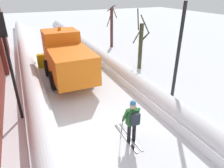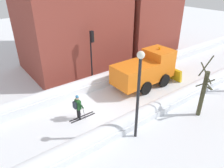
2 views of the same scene
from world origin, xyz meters
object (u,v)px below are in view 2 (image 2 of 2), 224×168
(plow_truck, at_px, (146,69))
(traffic_light_pole, at_px, (92,48))
(skier, at_px, (78,106))
(bare_tree_near, at_px, (203,92))
(street_lamp, at_px, (139,87))

(plow_truck, height_order, traffic_light_pole, traffic_light_pole)
(skier, xyz_separation_m, bare_tree_near, (4.48, 6.72, 0.77))
(plow_truck, bearing_deg, traffic_light_pole, -131.42)
(skier, bearing_deg, traffic_light_pole, 136.68)
(plow_truck, relative_size, skier, 3.31)
(street_lamp, distance_m, bare_tree_near, 5.21)
(street_lamp, relative_size, bare_tree_near, 1.27)
(plow_truck, height_order, skier, plow_truck)
(traffic_light_pole, bearing_deg, bare_tree_near, 21.03)
(plow_truck, xyz_separation_m, skier, (0.78, -6.93, -0.48))
(skier, height_order, bare_tree_near, bare_tree_near)
(plow_truck, distance_m, skier, 6.99)
(traffic_light_pole, relative_size, street_lamp, 0.87)
(skier, relative_size, bare_tree_near, 0.43)
(traffic_light_pole, bearing_deg, plow_truck, 48.58)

